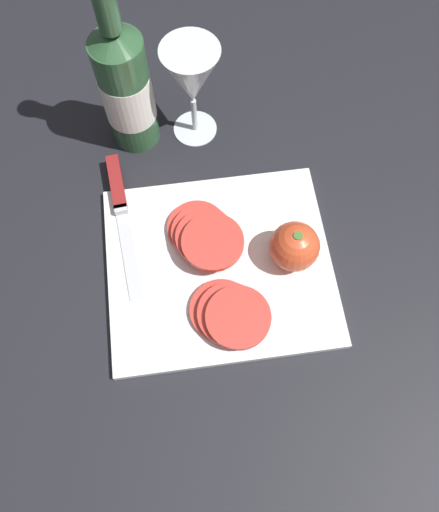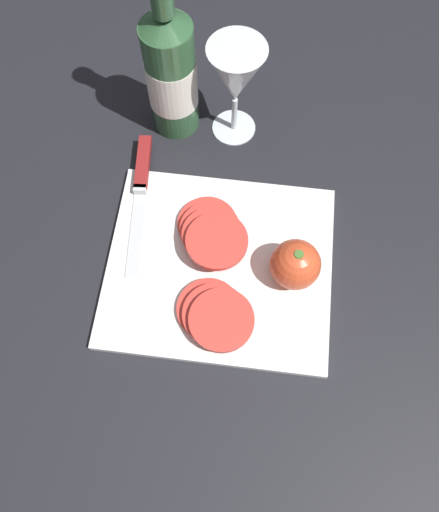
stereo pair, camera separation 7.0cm
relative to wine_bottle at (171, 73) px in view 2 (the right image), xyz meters
The scene contains 8 objects.
ground_plane 0.32m from the wine_bottle, 70.96° to the right, with size 3.00×3.00×0.00m, color black.
cutting_board 0.29m from the wine_bottle, 67.84° to the right, with size 0.32×0.29×0.01m.
wine_bottle is the anchor object (origin of this frame).
wine_glass 0.10m from the wine_bottle, ahead, with size 0.09×0.09×0.17m.
whole_tomato 0.34m from the wine_bottle, 50.82° to the right, with size 0.07×0.07×0.07m.
knife 0.16m from the wine_bottle, 105.29° to the right, with size 0.04×0.24×0.01m.
tomato_slice_stack_near 0.36m from the wine_bottle, 72.29° to the right, with size 0.11×0.11×0.03m.
tomato_slice_stack_far 0.24m from the wine_bottle, 67.91° to the right, with size 0.11×0.13×0.03m.
Camera 2 is at (0.04, -0.24, 0.68)m, focal length 35.00 mm.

